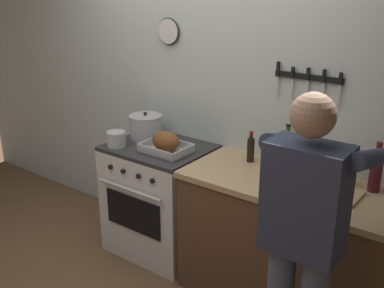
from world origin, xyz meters
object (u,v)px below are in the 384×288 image
(roasting_pan, at_px, (166,143))
(person_cook, at_px, (304,232))
(saucepan, at_px, (116,139))
(bottle_cooking_oil, at_px, (350,168))
(bottle_wine_red, at_px, (376,171))
(stock_pot, at_px, (146,127))
(stove, at_px, (160,199))
(bottle_hot_sauce, at_px, (322,175))
(bottle_olive_oil, at_px, (287,148))
(bottle_soy_sauce, at_px, (251,149))
(bottle_dish_soap, at_px, (283,155))
(cutting_board, at_px, (330,192))

(roasting_pan, bearing_deg, person_cook, -22.20)
(saucepan, bearing_deg, person_cook, -13.65)
(bottle_cooking_oil, bearing_deg, saucepan, -167.25)
(saucepan, height_order, bottle_cooking_oil, bottle_cooking_oil)
(person_cook, xyz_separation_m, bottle_wine_red, (0.10, 0.79, 0.08))
(saucepan, bearing_deg, bottle_cooking_oil, 12.75)
(bottle_wine_red, bearing_deg, person_cook, -97.23)
(bottle_cooking_oil, bearing_deg, person_cook, -86.33)
(stock_pot, bearing_deg, stove, -21.82)
(bottle_hot_sauce, bearing_deg, bottle_olive_oil, 149.66)
(stock_pot, relative_size, bottle_hot_sauce, 1.32)
(person_cook, bearing_deg, bottle_soy_sauce, 50.74)
(saucepan, bearing_deg, bottle_hot_sauce, 8.70)
(person_cook, bearing_deg, bottle_cooking_oil, 10.19)
(bottle_dish_soap, distance_m, bottle_olive_oil, 0.09)
(saucepan, xyz_separation_m, bottle_soy_sauce, (0.98, 0.34, 0.03))
(saucepan, xyz_separation_m, bottle_olive_oil, (1.21, 0.44, 0.06))
(bottle_soy_sauce, bearing_deg, roasting_pan, -159.71)
(person_cook, xyz_separation_m, saucepan, (-1.72, 0.42, 0.01))
(bottle_wine_red, bearing_deg, stove, -173.41)
(cutting_board, xyz_separation_m, bottle_soy_sauce, (-0.64, 0.16, 0.08))
(person_cook, distance_m, bottle_hot_sauce, 0.68)
(stove, height_order, bottle_olive_oil, bottle_olive_oil)
(stove, distance_m, bottle_dish_soap, 1.13)
(bottle_soy_sauce, height_order, bottle_wine_red, bottle_wine_red)
(cutting_board, distance_m, bottle_cooking_oil, 0.22)
(bottle_cooking_oil, xyz_separation_m, bottle_wine_red, (0.15, -0.00, 0.02))
(bottle_soy_sauce, height_order, bottle_olive_oil, bottle_olive_oil)
(person_cook, relative_size, bottle_wine_red, 5.27)
(bottle_soy_sauce, height_order, bottle_hot_sauce, bottle_soy_sauce)
(bottle_hot_sauce, bearing_deg, cutting_board, -34.19)
(roasting_pan, relative_size, cutting_board, 0.98)
(stove, distance_m, cutting_board, 1.44)
(bottle_dish_soap, xyz_separation_m, bottle_wine_red, (0.60, 0.03, 0.03))
(stock_pot, xyz_separation_m, bottle_olive_oil, (1.16, 0.16, 0.03))
(roasting_pan, height_order, saucepan, roasting_pan)
(stove, xyz_separation_m, cutting_board, (1.36, -0.01, 0.46))
(stock_pot, bearing_deg, bottle_olive_oil, 7.78)
(saucepan, bearing_deg, bottle_olive_oil, 19.80)
(bottle_dish_soap, bearing_deg, person_cook, -57.20)
(roasting_pan, relative_size, bottle_cooking_oil, 1.32)
(bottle_soy_sauce, relative_size, bottle_wine_red, 0.71)
(stove, relative_size, bottle_cooking_oil, 3.39)
(stock_pot, xyz_separation_m, bottle_cooking_oil, (1.62, 0.10, 0.01))
(bottle_dish_soap, height_order, bottle_olive_oil, bottle_olive_oil)
(bottle_soy_sauce, relative_size, bottle_dish_soap, 0.91)
(bottle_soy_sauce, height_order, bottle_cooking_oil, bottle_cooking_oil)
(stove, relative_size, stock_pot, 3.43)
(bottle_wine_red, bearing_deg, cutting_board, -136.68)
(stock_pot, bearing_deg, cutting_board, -3.29)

